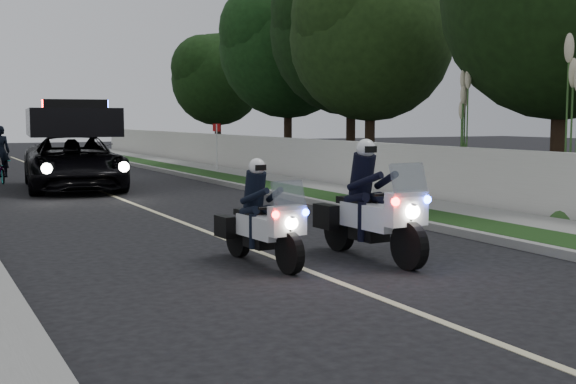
# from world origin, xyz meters

# --- Properties ---
(ground) EXTENTS (120.00, 120.00, 0.00)m
(ground) POSITION_xyz_m (0.00, 0.00, 0.00)
(ground) COLOR black
(ground) RESTS_ON ground
(curb_right) EXTENTS (0.20, 60.00, 0.15)m
(curb_right) POSITION_xyz_m (4.10, 10.00, 0.07)
(curb_right) COLOR gray
(curb_right) RESTS_ON ground
(grass_verge) EXTENTS (1.20, 60.00, 0.16)m
(grass_verge) POSITION_xyz_m (4.80, 10.00, 0.08)
(grass_verge) COLOR #193814
(grass_verge) RESTS_ON ground
(sidewalk_right) EXTENTS (1.40, 60.00, 0.16)m
(sidewalk_right) POSITION_xyz_m (6.10, 10.00, 0.08)
(sidewalk_right) COLOR gray
(sidewalk_right) RESTS_ON ground
(property_wall) EXTENTS (0.22, 60.00, 1.50)m
(property_wall) POSITION_xyz_m (7.10, 10.00, 0.75)
(property_wall) COLOR beige
(property_wall) RESTS_ON ground
(lane_marking) EXTENTS (0.12, 50.00, 0.01)m
(lane_marking) POSITION_xyz_m (0.00, 10.00, 0.00)
(lane_marking) COLOR #BFB78C
(lane_marking) RESTS_ON ground
(police_moto_left) EXTENTS (0.82, 1.95, 1.62)m
(police_moto_left) POSITION_xyz_m (-0.41, -0.11, 0.00)
(police_moto_left) COLOR silver
(police_moto_left) RESTS_ON ground
(police_moto_right) EXTENTS (0.90, 2.27, 1.90)m
(police_moto_right) POSITION_xyz_m (1.30, -0.50, 0.00)
(police_moto_right) COLOR silver
(police_moto_right) RESTS_ON ground
(police_suv) EXTENTS (3.45, 6.35, 2.96)m
(police_suv) POSITION_xyz_m (-0.59, 13.43, 0.00)
(police_suv) COLOR black
(police_suv) RESTS_ON ground
(bicycle) EXTENTS (0.60, 1.56, 0.80)m
(bicycle) POSITION_xyz_m (-2.39, 16.80, 0.00)
(bicycle) COLOR black
(bicycle) RESTS_ON ground
(cyclist) EXTENTS (0.66, 0.46, 1.76)m
(cyclist) POSITION_xyz_m (-2.39, 16.80, 0.00)
(cyclist) COLOR black
(cyclist) RESTS_ON ground
(sign_post) EXTENTS (0.43, 0.43, 2.05)m
(sign_post) POSITION_xyz_m (6.00, 18.12, 0.00)
(sign_post) COLOR red
(sign_post) RESTS_ON ground
(pampas_far) EXTENTS (1.70, 1.70, 3.68)m
(pampas_far) POSITION_xyz_m (7.60, 4.84, 0.00)
(pampas_far) COLOR beige
(pampas_far) RESTS_ON ground
(tree_right_a) EXTENTS (6.35, 6.35, 10.00)m
(tree_right_a) POSITION_xyz_m (9.53, 3.57, 0.00)
(tree_right_a) COLOR black
(tree_right_a) RESTS_ON ground
(tree_right_b) EXTENTS (6.08, 6.08, 9.71)m
(tree_right_b) POSITION_xyz_m (9.63, 12.39, 0.00)
(tree_right_b) COLOR #1E3913
(tree_right_b) RESTS_ON ground
(tree_right_c) EXTENTS (7.62, 7.62, 10.64)m
(tree_right_c) POSITION_xyz_m (10.34, 14.84, 0.00)
(tree_right_c) COLOR black
(tree_right_c) RESTS_ON ground
(tree_right_d) EXTENTS (7.64, 7.64, 10.19)m
(tree_right_d) POSITION_xyz_m (10.06, 19.77, 0.00)
(tree_right_d) COLOR #163A13
(tree_right_d) RESTS_ON ground
(tree_right_e) EXTENTS (5.37, 5.37, 8.36)m
(tree_right_e) POSITION_xyz_m (10.10, 28.42, 0.00)
(tree_right_e) COLOR #153210
(tree_right_e) RESTS_ON ground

